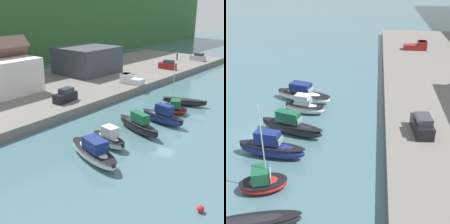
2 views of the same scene
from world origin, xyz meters
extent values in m
plane|color=#476B75|center=(0.00, 0.00, 0.00)|extent=(320.00, 320.00, 0.00)
cube|color=slate|center=(0.00, 28.07, 0.70)|extent=(116.29, 27.73, 1.39)
cube|color=#3D424C|center=(17.44, 30.84, 4.33)|extent=(12.18, 11.16, 5.88)
cube|color=slate|center=(17.44, 25.32, 4.33)|extent=(11.57, 0.10, 3.53)
ellipsoid|color=white|center=(-11.09, 2.66, 0.72)|extent=(4.50, 8.59, 1.44)
ellipsoid|color=black|center=(-11.09, 2.66, 1.22)|extent=(4.63, 8.78, 0.12)
cube|color=navy|center=(-11.20, 2.26, 2.07)|extent=(2.48, 3.26, 1.26)
cube|color=#8CA5B2|center=(-10.77, 3.80, 1.88)|extent=(1.55, 0.52, 0.63)
cube|color=black|center=(-12.15, -1.12, 1.01)|extent=(0.42, 0.37, 0.56)
ellipsoid|color=silver|center=(-7.21, 3.69, 0.68)|extent=(2.76, 5.58, 1.35)
ellipsoid|color=black|center=(-7.21, 3.69, 1.15)|extent=(2.86, 5.70, 0.12)
cube|color=silver|center=(-7.25, 3.43, 1.97)|extent=(1.69, 2.09, 1.24)
cube|color=#8CA5B2|center=(-7.06, 4.50, 1.78)|extent=(1.24, 0.32, 0.62)
cube|color=black|center=(-7.66, 1.20, 0.95)|extent=(0.40, 0.34, 0.56)
ellipsoid|color=black|center=(-1.41, 3.42, 0.78)|extent=(3.79, 8.02, 1.56)
ellipsoid|color=black|center=(-1.41, 3.42, 1.33)|extent=(3.90, 8.19, 0.12)
cube|color=#195638|center=(-1.52, 3.04, 2.20)|extent=(1.91, 2.98, 1.29)
cube|color=#8CA5B2|center=(-1.07, 4.51, 2.01)|extent=(1.01, 0.40, 0.64)
cube|color=black|center=(-2.52, -0.17, 1.09)|extent=(0.43, 0.37, 0.56)
ellipsoid|color=navy|center=(3.43, 2.59, 0.81)|extent=(2.47, 7.23, 1.61)
ellipsoid|color=black|center=(3.43, 2.59, 1.37)|extent=(2.55, 7.38, 0.12)
cube|color=navy|center=(3.39, 2.24, 2.27)|extent=(1.53, 2.61, 1.30)
cube|color=#8CA5B2|center=(3.55, 3.62, 2.07)|extent=(1.13, 0.23, 0.65)
cube|color=black|center=(3.05, -0.75, 1.13)|extent=(0.39, 0.32, 0.56)
ellipsoid|color=red|center=(8.52, 3.43, 0.52)|extent=(3.59, 4.66, 1.04)
ellipsoid|color=black|center=(8.52, 3.43, 0.89)|extent=(3.70, 4.77, 0.12)
cube|color=#195638|center=(8.59, 3.24, 1.62)|extent=(2.15, 1.94, 1.16)
cube|color=#8CA5B2|center=(8.30, 4.06, 1.45)|extent=(1.54, 0.62, 0.58)
cylinder|color=silver|center=(8.41, 3.72, 4.63)|extent=(0.10, 0.10, 7.17)
ellipsoid|color=black|center=(13.21, 4.09, 0.65)|extent=(3.63, 7.57, 1.29)
ellipsoid|color=black|center=(13.21, 4.09, 1.10)|extent=(3.73, 7.73, 0.12)
cube|color=black|center=(14.28, 0.70, 0.90)|extent=(0.43, 0.38, 0.56)
cube|color=#B7B7BC|center=(48.68, 18.29, 2.09)|extent=(2.40, 4.42, 1.40)
cube|color=#333842|center=(48.63, 17.97, 3.17)|extent=(1.85, 2.51, 0.76)
cube|color=maroon|center=(32.93, 18.84, 2.09)|extent=(1.91, 4.25, 1.40)
cube|color=#333842|center=(32.93, 18.52, 3.17)|extent=(1.59, 2.35, 0.76)
cube|color=black|center=(-1.12, 18.05, 2.09)|extent=(4.36, 2.22, 1.40)
cube|color=#333842|center=(-0.80, 18.08, 3.17)|extent=(2.45, 1.76, 0.76)
cube|color=silver|center=(15.55, 16.14, 1.94)|extent=(2.32, 3.68, 1.10)
cube|color=silver|center=(15.36, 18.15, 2.34)|extent=(2.07, 2.06, 1.90)
cube|color=#2D333D|center=(15.36, 18.15, 3.04)|extent=(1.94, 1.78, 0.50)
cylinder|color=#232838|center=(45.96, 23.23, 1.82)|extent=(0.32, 0.32, 0.85)
cylinder|color=navy|center=(45.96, 23.23, 2.77)|extent=(0.40, 0.40, 1.05)
sphere|color=tan|center=(45.96, 23.23, 3.41)|extent=(0.24, 0.24, 0.24)
cylinder|color=black|center=(53.28, 21.77, 1.53)|extent=(0.12, 0.12, 0.28)
ellipsoid|color=black|center=(53.28, 21.77, 1.85)|extent=(0.85, 0.64, 0.36)
sphere|color=black|center=(52.96, 21.93, 1.96)|extent=(0.22, 0.22, 0.22)
sphere|color=red|center=(-12.16, -10.51, 0.30)|extent=(0.60, 0.60, 0.60)
camera|label=1|loc=(-33.71, -18.74, 16.47)|focal=50.00mm
camera|label=2|loc=(29.52, 12.59, 18.25)|focal=50.00mm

